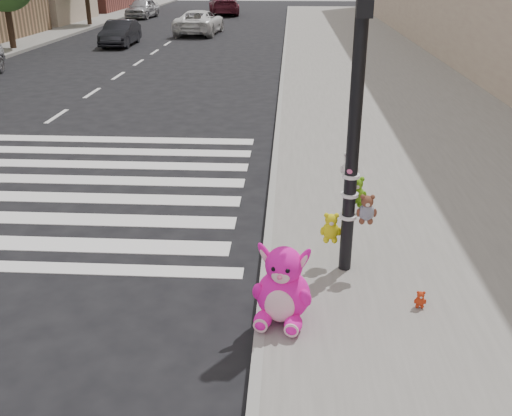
# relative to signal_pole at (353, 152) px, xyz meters

# --- Properties ---
(ground) EXTENTS (120.00, 120.00, 0.00)m
(ground) POSITION_rel_signal_pole_xyz_m (-2.61, -1.82, -1.74)
(ground) COLOR black
(ground) RESTS_ON ground
(sidewalk_near) EXTENTS (7.00, 80.00, 0.14)m
(sidewalk_near) POSITION_rel_signal_pole_xyz_m (2.39, 8.18, -1.67)
(sidewalk_near) COLOR slate
(sidewalk_near) RESTS_ON ground
(curb_edge) EXTENTS (0.12, 80.00, 0.15)m
(curb_edge) POSITION_rel_signal_pole_xyz_m (-1.06, 8.18, -1.67)
(curb_edge) COLOR gray
(curb_edge) RESTS_ON ground
(signal_pole) EXTENTS (0.70, 0.50, 4.00)m
(signal_pole) POSITION_rel_signal_pole_xyz_m (0.00, 0.00, 0.00)
(signal_pole) COLOR black
(signal_pole) RESTS_ON sidewalk_near
(pink_bunny) EXTENTS (0.69, 0.78, 0.95)m
(pink_bunny) POSITION_rel_signal_pole_xyz_m (-0.81, -1.25, -1.21)
(pink_bunny) COLOR #FF15B5
(pink_bunny) RESTS_ON sidewalk_near
(red_teddy) EXTENTS (0.15, 0.11, 0.22)m
(red_teddy) POSITION_rel_signal_pole_xyz_m (0.79, -0.92, -1.49)
(red_teddy) COLOR red
(red_teddy) RESTS_ON sidewalk_near
(car_dark_far) EXTENTS (1.36, 3.72, 1.22)m
(car_dark_far) POSITION_rel_signal_pole_xyz_m (-9.25, 22.25, -1.13)
(car_dark_far) COLOR black
(car_dark_far) RESTS_ON ground
(car_white_near) EXTENTS (2.49, 4.94, 1.34)m
(car_white_near) POSITION_rel_signal_pole_xyz_m (-6.06, 27.35, -1.07)
(car_white_near) COLOR silver
(car_white_near) RESTS_ON ground
(car_maroon_near) EXTENTS (3.06, 5.74, 1.58)m
(car_maroon_near) POSITION_rel_signal_pole_xyz_m (-6.11, 40.48, -0.95)
(car_maroon_near) COLOR #501624
(car_maroon_near) RESTS_ON ground
(car_silver_deep) EXTENTS (1.99, 4.25, 1.41)m
(car_silver_deep) POSITION_rel_signal_pole_xyz_m (-11.82, 37.29, -1.04)
(car_silver_deep) COLOR #B1B2B6
(car_silver_deep) RESTS_ON ground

